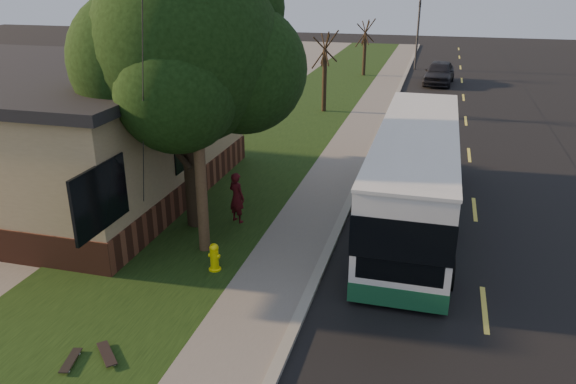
# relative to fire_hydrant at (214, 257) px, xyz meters

# --- Properties ---
(ground) EXTENTS (120.00, 120.00, 0.00)m
(ground) POSITION_rel_fire_hydrant_xyz_m (2.60, 0.00, -0.43)
(ground) COLOR black
(ground) RESTS_ON ground
(road) EXTENTS (8.00, 80.00, 0.01)m
(road) POSITION_rel_fire_hydrant_xyz_m (6.60, 10.00, -0.43)
(road) COLOR black
(road) RESTS_ON ground
(curb) EXTENTS (0.25, 80.00, 0.12)m
(curb) POSITION_rel_fire_hydrant_xyz_m (2.60, 10.00, -0.37)
(curb) COLOR gray
(curb) RESTS_ON ground
(sidewalk) EXTENTS (2.00, 80.00, 0.08)m
(sidewalk) POSITION_rel_fire_hydrant_xyz_m (1.60, 10.00, -0.39)
(sidewalk) COLOR slate
(sidewalk) RESTS_ON ground
(grass_verge) EXTENTS (5.00, 80.00, 0.07)m
(grass_verge) POSITION_rel_fire_hydrant_xyz_m (-1.90, 10.00, -0.40)
(grass_verge) COLOR black
(grass_verge) RESTS_ON ground
(building_lot) EXTENTS (15.00, 80.00, 0.04)m
(building_lot) POSITION_rel_fire_hydrant_xyz_m (-11.90, 10.00, -0.41)
(building_lot) COLOR slate
(building_lot) RESTS_ON ground
(fire_hydrant) EXTENTS (0.32, 0.32, 0.74)m
(fire_hydrant) POSITION_rel_fire_hydrant_xyz_m (0.00, 0.00, 0.00)
(fire_hydrant) COLOR #FFF30D
(fire_hydrant) RESTS_ON grass_verge
(utility_pole) EXTENTS (2.86, 3.21, 9.07)m
(utility_pole) POSITION_rel_fire_hydrant_xyz_m (-0.71, 0.99, 4.20)
(utility_pole) COLOR #473321
(utility_pole) RESTS_ON ground
(leafy_tree) EXTENTS (6.30, 6.00, 7.80)m
(leafy_tree) POSITION_rel_fire_hydrant_xyz_m (-1.57, 2.65, 4.73)
(leafy_tree) COLOR black
(leafy_tree) RESTS_ON grass_verge
(bare_tree_near) EXTENTS (1.38, 1.21, 4.31)m
(bare_tree_near) POSITION_rel_fire_hydrant_xyz_m (-0.90, 18.00, 1.72)
(bare_tree_near) COLOR black
(bare_tree_near) RESTS_ON grass_verge
(bare_tree_far) EXTENTS (1.38, 1.21, 4.03)m
(bare_tree_far) POSITION_rel_fire_hydrant_xyz_m (-0.40, 30.00, 1.57)
(bare_tree_far) COLOR black
(bare_tree_far) RESTS_ON grass_verge
(traffic_signal) EXTENTS (0.18, 0.22, 5.50)m
(traffic_signal) POSITION_rel_fire_hydrant_xyz_m (3.10, 34.00, 2.73)
(traffic_signal) COLOR #2D2D30
(traffic_signal) RESTS_ON ground
(transit_bus) EXTENTS (2.47, 10.71, 2.90)m
(transit_bus) POSITION_rel_fire_hydrant_xyz_m (4.66, 4.61, 1.11)
(transit_bus) COLOR silver
(transit_bus) RESTS_ON ground
(skateboarder) EXTENTS (0.68, 0.59, 1.57)m
(skateboarder) POSITION_rel_fire_hydrant_xyz_m (-0.46, 2.98, 0.42)
(skateboarder) COLOR #430D12
(skateboarder) RESTS_ON grass_verge
(skateboard_main) EXTENTS (0.36, 0.78, 0.07)m
(skateboard_main) POSITION_rel_fire_hydrant_xyz_m (-1.33, -4.18, -0.31)
(skateboard_main) COLOR black
(skateboard_main) RESTS_ON grass_verge
(skateboard_spare) EXTENTS (0.76, 0.75, 0.08)m
(skateboard_spare) POSITION_rel_fire_hydrant_xyz_m (-0.75, -3.82, -0.30)
(skateboard_spare) COLOR black
(skateboard_spare) RESTS_ON grass_verge
(dumpster) EXTENTS (1.53, 1.25, 1.29)m
(dumpster) POSITION_rel_fire_hydrant_xyz_m (-5.91, 5.97, 0.25)
(dumpster) COLOR black
(dumpster) RESTS_ON building_lot
(distant_car) EXTENTS (2.19, 4.68, 1.55)m
(distant_car) POSITION_rel_fire_hydrant_xyz_m (5.01, 28.28, 0.34)
(distant_car) COLOR black
(distant_car) RESTS_ON ground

